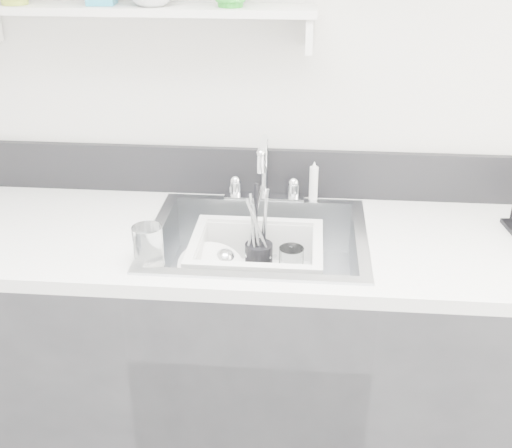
# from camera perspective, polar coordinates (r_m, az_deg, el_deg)

# --- Properties ---
(counter_run) EXTENTS (3.20, 0.62, 0.92)m
(counter_run) POSITION_cam_1_polar(r_m,az_deg,el_deg) (2.13, 0.12, -12.03)
(counter_run) COLOR #29292D
(counter_run) RESTS_ON ground
(backsplash) EXTENTS (3.20, 0.02, 0.16)m
(backsplash) POSITION_cam_1_polar(r_m,az_deg,el_deg) (2.12, 0.83, 4.62)
(backsplash) COLOR black
(backsplash) RESTS_ON counter_run
(sink) EXTENTS (0.64, 0.52, 0.20)m
(sink) POSITION_cam_1_polar(r_m,az_deg,el_deg) (1.93, 0.13, -3.35)
(sink) COLOR silver
(sink) RESTS_ON counter_run
(faucet) EXTENTS (0.26, 0.18, 0.23)m
(faucet) POSITION_cam_1_polar(r_m,az_deg,el_deg) (2.08, 0.71, 3.59)
(faucet) COLOR silver
(faucet) RESTS_ON counter_run
(side_sprayer) EXTENTS (0.03, 0.03, 0.14)m
(side_sprayer) POSITION_cam_1_polar(r_m,az_deg,el_deg) (2.08, 5.14, 3.77)
(side_sprayer) COLOR silver
(side_sprayer) RESTS_ON counter_run
(wall_shelf) EXTENTS (1.00, 0.16, 0.12)m
(wall_shelf) POSITION_cam_1_polar(r_m,az_deg,el_deg) (1.98, -9.91, 18.05)
(wall_shelf) COLOR silver
(wall_shelf) RESTS_ON room_shell
(wash_tub) EXTENTS (0.43, 0.37, 0.15)m
(wash_tub) POSITION_cam_1_polar(r_m,az_deg,el_deg) (1.92, 0.04, -3.47)
(wash_tub) COLOR silver
(wash_tub) RESTS_ON sink
(plate_stack) EXTENTS (0.25, 0.24, 0.10)m
(plate_stack) POSITION_cam_1_polar(r_m,az_deg,el_deg) (1.93, -3.73, -4.67)
(plate_stack) COLOR white
(plate_stack) RESTS_ON wash_tub
(utensil_cup) EXTENTS (0.08, 0.08, 0.28)m
(utensil_cup) POSITION_cam_1_polar(r_m,az_deg,el_deg) (1.95, 0.24, -2.95)
(utensil_cup) COLOR black
(utensil_cup) RESTS_ON wash_tub
(ladle) EXTENTS (0.27, 0.20, 0.07)m
(ladle) POSITION_cam_1_polar(r_m,az_deg,el_deg) (1.94, -1.19, -4.10)
(ladle) COLOR silver
(ladle) RESTS_ON wash_tub
(tumbler_in_tub) EXTENTS (0.10, 0.10, 0.11)m
(tumbler_in_tub) POSITION_cam_1_polar(r_m,az_deg,el_deg) (1.93, 3.14, -3.57)
(tumbler_in_tub) COLOR white
(tumbler_in_tub) RESTS_ON wash_tub
(tumbler_counter) EXTENTS (0.09, 0.09, 0.11)m
(tumbler_counter) POSITION_cam_1_polar(r_m,az_deg,el_deg) (1.73, -9.57, -1.94)
(tumbler_counter) COLOR white
(tumbler_counter) RESTS_ON counter_run
(bowl_small) EXTENTS (0.12, 0.12, 0.03)m
(bowl_small) POSITION_cam_1_polar(r_m,az_deg,el_deg) (1.87, 2.83, -6.04)
(bowl_small) COLOR white
(bowl_small) RESTS_ON wash_tub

